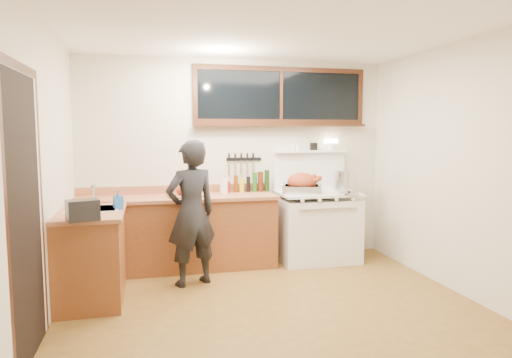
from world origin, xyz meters
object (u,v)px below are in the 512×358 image
object	(u,v)px
vintage_stove	(317,225)
cutting_board	(187,192)
man	(191,213)
roast_turkey	(302,185)

from	to	relation	value
vintage_stove	cutting_board	xyz separation A→B (m)	(-1.68, -0.01, 0.49)
man	cutting_board	bearing A→B (deg)	89.80
vintage_stove	roast_turkey	bearing A→B (deg)	-166.79
man	roast_turkey	world-z (taller)	man
vintage_stove	roast_turkey	size ratio (longest dim) A/B	2.77
man	cutting_board	size ratio (longest dim) A/B	3.30
cutting_board	roast_turkey	size ratio (longest dim) A/B	0.85
vintage_stove	cutting_board	size ratio (longest dim) A/B	3.27
man	roast_turkey	bearing A→B (deg)	20.07
vintage_stove	man	world-z (taller)	man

